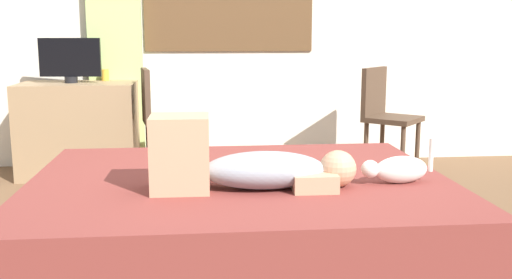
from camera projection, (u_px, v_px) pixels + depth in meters
ground_plane at (258, 263)px, 2.92m from camera, size 16.00×16.00×0.00m
bed at (240, 219)px, 2.93m from camera, size 2.09×1.66×0.43m
person_lying at (243, 164)px, 2.66m from camera, size 0.94×0.28×0.34m
cat at (397, 169)px, 2.76m from camera, size 0.36×0.13×0.21m
desk at (79, 129)px, 4.69m from camera, size 0.90×0.56×0.74m
tv_monitor at (70, 60)px, 4.59m from camera, size 0.48×0.10×0.35m
cup at (105, 75)px, 4.82m from camera, size 0.06×0.06×0.09m
chair_by_desk at (160, 114)px, 4.53m from camera, size 0.44×0.44×0.86m
chair_spare at (385, 112)px, 4.64m from camera, size 0.54×0.54×0.86m
curtain_left at (114, 21)px, 4.84m from camera, size 0.44×0.06×2.45m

